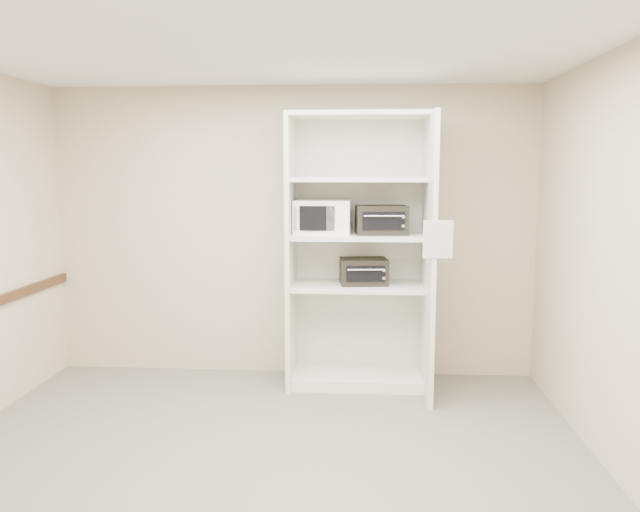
# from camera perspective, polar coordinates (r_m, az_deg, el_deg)

# --- Properties ---
(floor) EXTENTS (4.50, 4.00, 0.01)m
(floor) POSITION_cam_1_polar(r_m,az_deg,el_deg) (4.31, -5.53, -18.78)
(floor) COLOR #636155
(floor) RESTS_ON ground
(ceiling) EXTENTS (4.50, 4.00, 0.01)m
(ceiling) POSITION_cam_1_polar(r_m,az_deg,el_deg) (3.93, -6.07, 19.14)
(ceiling) COLOR white
(wall_back) EXTENTS (4.50, 0.02, 2.70)m
(wall_back) POSITION_cam_1_polar(r_m,az_deg,el_deg) (5.86, -2.54, 2.17)
(wall_back) COLOR beige
(wall_back) RESTS_ON ground
(wall_front) EXTENTS (4.50, 0.02, 2.70)m
(wall_front) POSITION_cam_1_polar(r_m,az_deg,el_deg) (2.00, -15.49, -9.23)
(wall_front) COLOR beige
(wall_front) RESTS_ON ground
(wall_right) EXTENTS (0.02, 4.00, 2.70)m
(wall_right) POSITION_cam_1_polar(r_m,az_deg,el_deg) (4.16, 26.43, -0.96)
(wall_right) COLOR beige
(wall_right) RESTS_ON ground
(shelving_unit) EXTENTS (1.24, 0.92, 2.42)m
(shelving_unit) POSITION_cam_1_polar(r_m,az_deg,el_deg) (5.56, 3.97, -0.43)
(shelving_unit) COLOR silver
(shelving_unit) RESTS_ON floor
(microwave) EXTENTS (0.52, 0.40, 0.30)m
(microwave) POSITION_cam_1_polar(r_m,az_deg,el_deg) (5.55, 0.30, 3.61)
(microwave) COLOR white
(microwave) RESTS_ON shelving_unit
(toaster_oven_upper) EXTENTS (0.47, 0.37, 0.25)m
(toaster_oven_upper) POSITION_cam_1_polar(r_m,az_deg,el_deg) (5.51, 5.61, 3.31)
(toaster_oven_upper) COLOR black
(toaster_oven_upper) RESTS_ON shelving_unit
(toaster_oven_lower) EXTENTS (0.44, 0.35, 0.23)m
(toaster_oven_lower) POSITION_cam_1_polar(r_m,az_deg,el_deg) (5.57, 4.01, -1.40)
(toaster_oven_lower) COLOR black
(toaster_oven_lower) RESTS_ON shelving_unit
(paper_sign) EXTENTS (0.23, 0.02, 0.29)m
(paper_sign) POSITION_cam_1_polar(r_m,az_deg,el_deg) (4.94, 10.74, 1.50)
(paper_sign) COLOR white
(paper_sign) RESTS_ON shelving_unit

